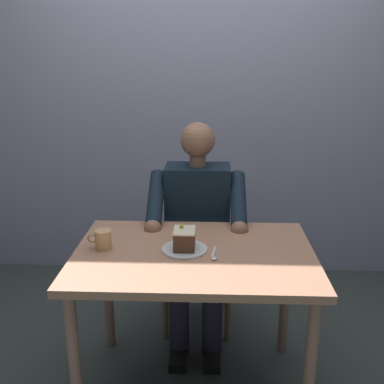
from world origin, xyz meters
TOP-DOWN VIEW (x-y plane):
  - cafe_rear_panel at (0.00, -1.36)m, footprint 6.40×0.12m
  - dining_table at (0.00, 0.00)m, footprint 1.08×0.75m
  - chair at (0.00, -0.65)m, footprint 0.42×0.42m
  - seated_person at (0.00, -0.48)m, footprint 0.53×0.58m
  - dessert_plate at (0.04, -0.01)m, footprint 0.21×0.21m
  - cake_slice at (0.04, -0.01)m, footprint 0.10×0.12m
  - coffee_cup at (0.42, -0.02)m, footprint 0.11×0.08m
  - dessert_spoon at (-0.09, 0.05)m, footprint 0.03×0.14m

SIDE VIEW (x-z plane):
  - chair at x=0.00m, z-range 0.05..0.97m
  - seated_person at x=0.00m, z-range 0.03..1.26m
  - dining_table at x=0.00m, z-range 0.28..1.01m
  - dessert_spoon at x=-0.09m, z-range 0.73..0.74m
  - dessert_plate at x=0.04m, z-range 0.74..0.75m
  - coffee_cup at x=0.42m, z-range 0.74..0.83m
  - cake_slice at x=0.04m, z-range 0.74..0.85m
  - cafe_rear_panel at x=0.00m, z-range 0.00..3.00m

